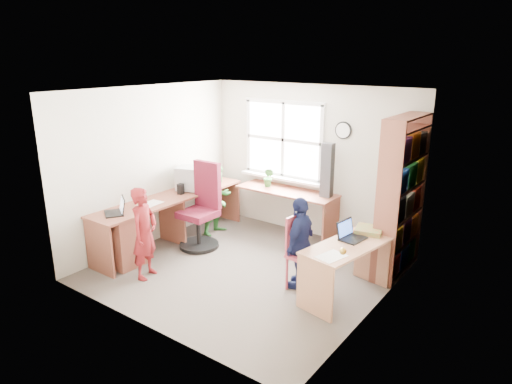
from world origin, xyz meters
TOP-DOWN VIEW (x-y plane):
  - room at (0.01, 0.10)m, footprint 3.64×3.44m
  - l_desk at (-1.31, -0.28)m, footprint 2.38×2.95m
  - right_desk at (1.41, 0.14)m, footprint 0.75×1.26m
  - bookshelf at (1.65, 1.19)m, footprint 0.30×1.02m
  - swivel_chair at (-1.04, 0.29)m, footprint 0.61×0.61m
  - wooden_chair at (0.86, 0.05)m, footprint 0.45×0.45m
  - crt_monitor at (-1.49, 0.53)m, footprint 0.48×0.46m
  - laptop_left at (-1.51, -0.87)m, footprint 0.41×0.39m
  - laptop_right at (1.34, 0.34)m, footprint 0.31×0.35m
  - speaker_a at (-1.46, 0.27)m, footprint 0.09×0.09m
  - speaker_b at (-1.45, 0.75)m, footprint 0.09×0.09m
  - cd_tower at (0.41, 1.50)m, footprint 0.17×0.15m
  - game_box at (1.46, 0.65)m, footprint 0.38×0.38m
  - paper_a at (-1.47, -0.32)m, footprint 0.25×0.34m
  - paper_b at (1.41, -0.26)m, footprint 0.30×0.37m
  - potted_plant at (-0.60, 1.41)m, footprint 0.18×0.15m
  - person_red at (-0.94, -0.91)m, footprint 0.40×0.51m
  - person_green at (-1.18, 0.82)m, footprint 0.44×0.57m
  - person_navy at (0.82, 0.05)m, footprint 0.38×0.72m

SIDE VIEW (x-z plane):
  - l_desk at x=-1.31m, z-range 0.08..0.83m
  - right_desk at x=1.41m, z-range 0.15..0.83m
  - wooden_chair at x=0.86m, z-range 0.04..0.98m
  - swivel_chair at x=-1.04m, z-range -0.09..1.20m
  - person_green at x=-1.18m, z-range 0.00..1.17m
  - person_navy at x=0.82m, z-range 0.00..1.18m
  - person_red at x=-0.94m, z-range 0.00..1.22m
  - paper_b at x=1.41m, z-range 0.68..0.68m
  - game_box at x=1.46m, z-range 0.68..0.74m
  - laptop_right at x=1.34m, z-range 0.62..0.84m
  - paper_a at x=-1.47m, z-range 0.75..0.75m
  - laptop_left at x=-1.51m, z-range 0.69..0.91m
  - speaker_a at x=-1.46m, z-range 0.75..0.91m
  - speaker_b at x=-1.45m, z-range 0.75..0.92m
  - potted_plant at x=-0.60m, z-range 0.75..1.06m
  - crt_monitor at x=-1.49m, z-range 0.75..1.14m
  - bookshelf at x=1.65m, z-range -0.05..2.05m
  - cd_tower at x=0.41m, z-range 0.75..1.57m
  - room at x=0.01m, z-range 0.00..2.44m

